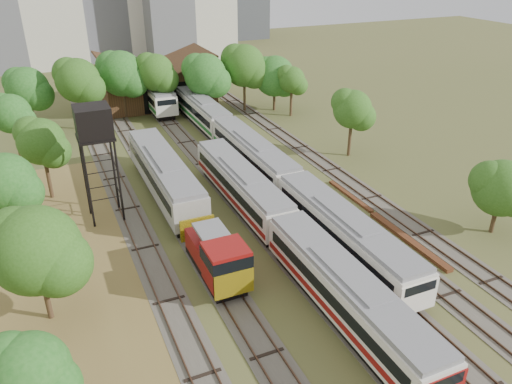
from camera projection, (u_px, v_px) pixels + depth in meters
name	position (u px, v px, depth m)	size (l,w,h in m)	color
ground	(409.00, 351.00, 29.99)	(240.00, 240.00, 0.00)	#475123
dry_grass_patch	(82.00, 351.00, 29.98)	(14.00, 60.00, 0.04)	brown
tracks	(241.00, 187.00, 50.19)	(24.60, 80.00, 0.19)	#4C473D
railcar_red_set	(285.00, 231.00, 38.85)	(2.93, 34.58, 3.63)	black
railcar_green_set	(253.00, 155.00, 52.73)	(2.95, 52.08, 3.65)	black
railcar_rear	(153.00, 94.00, 74.14)	(3.13, 16.08, 3.88)	black
shunter_locomotive	(218.00, 258.00, 35.61)	(2.87, 8.10, 3.76)	black
old_grey_coach	(165.00, 175.00, 47.67)	(3.20, 18.00, 3.96)	black
water_tower	(94.00, 125.00, 40.87)	(2.96, 2.96, 10.24)	black
rail_pile_near	(408.00, 240.00, 40.97)	(0.64, 9.61, 0.32)	#592F19
rail_pile_far	(350.00, 196.00, 48.27)	(0.44, 7.07, 0.23)	#592F19
maintenance_shed	(156.00, 84.00, 75.79)	(16.45, 11.55, 7.58)	#3A2515
tree_band_left	(25.00, 210.00, 34.85)	(7.55, 53.78, 8.32)	#382616
tree_band_far	(166.00, 76.00, 67.78)	(38.29, 11.22, 9.55)	#382616
tree_band_right	(387.00, 129.00, 51.71)	(6.00, 39.78, 7.68)	#382616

